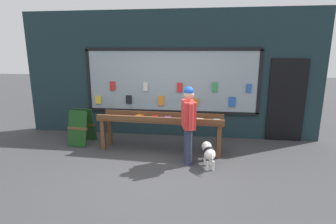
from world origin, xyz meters
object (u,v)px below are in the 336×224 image
object	(u,v)px
person_browsing	(188,120)
sandwich_board_sign	(82,126)
display_table_main	(161,122)
small_dog	(209,152)

from	to	relation	value
person_browsing	sandwich_board_sign	xyz separation A→B (m)	(-2.71, 0.89, -0.49)
person_browsing	sandwich_board_sign	world-z (taller)	person_browsing
display_table_main	person_browsing	world-z (taller)	person_browsing
small_dog	person_browsing	bearing A→B (deg)	63.51
sandwich_board_sign	person_browsing	bearing A→B (deg)	-13.12
small_dog	display_table_main	bearing A→B (deg)	43.56
display_table_main	person_browsing	size ratio (longest dim) A/B	1.79
display_table_main	person_browsing	bearing A→B (deg)	-43.65
display_table_main	small_dog	xyz separation A→B (m)	(1.09, -0.75, -0.39)
person_browsing	display_table_main	bearing A→B (deg)	32.38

